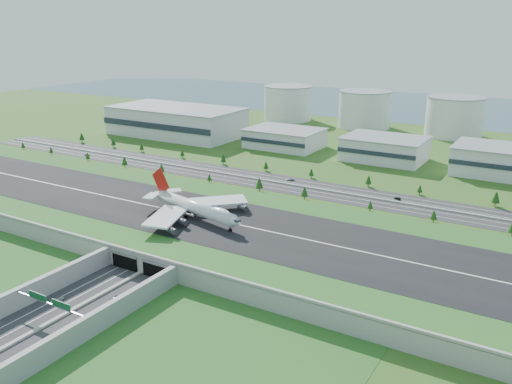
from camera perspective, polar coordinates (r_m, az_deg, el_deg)
The scene contains 20 objects.
ground at distance 267.29m, azimuth -4.76°, elevation -4.47°, with size 1200.00×1200.00×0.00m, color #3A551A.
airfield_deck at distance 265.72m, azimuth -4.79°, elevation -3.65°, with size 520.00×100.00×9.20m.
underpass_road at distance 201.79m, azimuth -21.75°, elevation -12.35°, with size 38.80×120.40×8.00m.
sign_gantry_near at distance 202.39m, azimuth -20.88°, elevation -11.01°, with size 38.70×0.70×9.80m.
north_expressway at distance 344.42m, azimuth 4.43°, elevation 0.61°, with size 560.00×36.00×0.12m, color #28282B.
tree_row at distance 332.47m, azimuth 8.76°, elevation 0.66°, with size 500.99×48.72×8.43m.
hangar_west at distance 506.03m, azimuth -8.39°, elevation 7.36°, with size 120.00×60.00×25.00m, color silver.
hangar_mid_a at distance 451.12m, azimuth 3.03°, elevation 5.65°, with size 58.00×42.00×15.00m, color silver.
hangar_mid_b at distance 419.04m, azimuth 13.39°, elevation 4.43°, with size 58.00×42.00×17.00m, color silver.
hangar_mid_c at distance 403.14m, azimuth 24.26°, elevation 2.99°, with size 58.00×42.00×19.00m, color silver.
fuel_tank_a at distance 581.59m, azimuth 3.37°, elevation 9.31°, with size 50.00×50.00×35.00m, color silver.
fuel_tank_b at distance 548.02m, azimuth 11.36°, elevation 8.50°, with size 50.00×50.00×35.00m, color silver.
fuel_tank_c at distance 526.16m, azimuth 20.15°, elevation 7.42°, with size 50.00×50.00×35.00m, color silver.
bay_water at distance 703.33m, azimuth 18.77°, elevation 8.40°, with size 1200.00×260.00×0.06m, color #325360.
boeing_747 at distance 263.96m, azimuth -6.46°, elevation -1.60°, with size 65.70×61.38×20.66m.
car_0 at distance 218.16m, azimuth -20.06°, elevation -10.59°, with size 1.71×4.24×1.45m, color #BCBBC0.
car_2 at distance 212.61m, azimuth -14.54°, elevation -10.80°, with size 2.49×5.39×1.50m, color #0F0C3F.
car_4 at distance 442.60m, azimuth -17.34°, elevation 3.76°, with size 1.61×4.01×1.37m, color #4F4E52.
car_5 at distance 327.96m, azimuth 14.68°, elevation -0.66°, with size 1.43×4.09×1.35m, color black.
car_7 at distance 356.66m, azimuth 3.65°, elevation 1.36°, with size 2.21×5.42×1.57m, color silver.
Camera 1 is at (145.61, -200.86, 99.48)m, focal length 38.00 mm.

